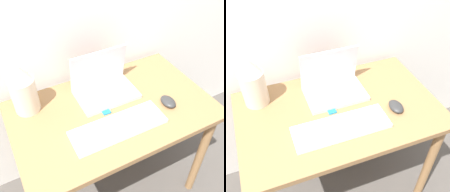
{
  "view_description": "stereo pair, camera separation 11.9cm",
  "coord_description": "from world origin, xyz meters",
  "views": [
    {
      "loc": [
        -0.46,
        -0.53,
        1.7
      ],
      "look_at": [
        -0.01,
        0.31,
        0.85
      ],
      "focal_mm": 42.0,
      "sensor_mm": 36.0,
      "label": 1
    },
    {
      "loc": [
        -0.35,
        -0.58,
        1.7
      ],
      "look_at": [
        -0.01,
        0.31,
        0.85
      ],
      "focal_mm": 42.0,
      "sensor_mm": 36.0,
      "label": 2
    }
  ],
  "objects": [
    {
      "name": "desk",
      "position": [
        0.0,
        0.32,
        0.64
      ],
      "size": [
        1.04,
        0.64,
        0.75
      ],
      "color": "olive",
      "rests_on": "ground_plane"
    },
    {
      "name": "laptop",
      "position": [
        0.02,
        0.46,
        0.8
      ],
      "size": [
        0.32,
        0.22,
        0.24
      ],
      "color": "silver",
      "rests_on": "desk"
    },
    {
      "name": "keyboard",
      "position": [
        -0.04,
        0.19,
        0.76
      ],
      "size": [
        0.47,
        0.16,
        0.02
      ],
      "color": "white",
      "rests_on": "desk"
    },
    {
      "name": "mouse",
      "position": [
        0.27,
        0.22,
        0.77
      ],
      "size": [
        0.07,
        0.1,
        0.03
      ],
      "color": "#2D2D2D",
      "rests_on": "desk"
    },
    {
      "name": "vase",
      "position": [
        -0.39,
        0.53,
        0.88
      ],
      "size": [
        0.13,
        0.13,
        0.27
      ],
      "color": "beige",
      "rests_on": "desk"
    },
    {
      "name": "mp3_player",
      "position": [
        -0.04,
        0.32,
        0.75
      ],
      "size": [
        0.04,
        0.06,
        0.01
      ],
      "color": "#1E7FB7",
      "rests_on": "desk"
    }
  ]
}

